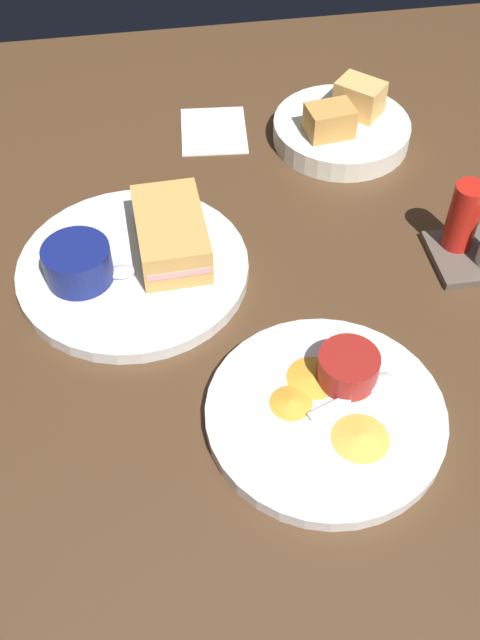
# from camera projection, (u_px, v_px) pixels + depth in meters

# --- Properties ---
(ground_plane) EXTENTS (1.10, 1.10, 0.03)m
(ground_plane) POSITION_uv_depth(u_px,v_px,m) (223.00, 268.00, 0.89)
(ground_plane) COLOR #4C331E
(plate_sandwich_main) EXTENTS (0.26, 0.26, 0.02)m
(plate_sandwich_main) POSITION_uv_depth(u_px,v_px,m) (133.00, 269.00, 0.85)
(plate_sandwich_main) COLOR silver
(plate_sandwich_main) RESTS_ON ground_plane
(sandwich_half_near) EXTENTS (0.13, 0.08, 0.05)m
(sandwich_half_near) POSITION_uv_depth(u_px,v_px,m) (171.00, 234.00, 0.84)
(sandwich_half_near) COLOR tan
(sandwich_half_near) RESTS_ON plate_sandwich_main
(ramekin_dark_sauce) EXTENTS (0.08, 0.08, 0.04)m
(ramekin_dark_sauce) POSITION_uv_depth(u_px,v_px,m) (78.00, 262.00, 0.81)
(ramekin_dark_sauce) COLOR navy
(ramekin_dark_sauce) RESTS_ON plate_sandwich_main
(spoon_by_dark_ramekin) EXTENTS (0.02, 0.10, 0.01)m
(spoon_by_dark_ramekin) POSITION_uv_depth(u_px,v_px,m) (133.00, 271.00, 0.83)
(spoon_by_dark_ramekin) COLOR silver
(spoon_by_dark_ramekin) RESTS_ON plate_sandwich_main
(plate_chips_companion) EXTENTS (0.23, 0.23, 0.02)m
(plate_chips_companion) POSITION_uv_depth(u_px,v_px,m) (325.00, 415.00, 0.72)
(plate_chips_companion) COLOR silver
(plate_chips_companion) RESTS_ON ground_plane
(ramekin_light_gravy) EXTENTS (0.06, 0.06, 0.03)m
(ramekin_light_gravy) POSITION_uv_depth(u_px,v_px,m) (348.00, 367.00, 0.73)
(ramekin_light_gravy) COLOR maroon
(ramekin_light_gravy) RESTS_ON plate_chips_companion
(spoon_by_gravy_ramekin) EXTENTS (0.05, 0.10, 0.01)m
(spoon_by_gravy_ramekin) POSITION_uv_depth(u_px,v_px,m) (369.00, 388.00, 0.73)
(spoon_by_gravy_ramekin) COLOR silver
(spoon_by_gravy_ramekin) RESTS_ON plate_chips_companion
(plantain_chip_scatter) EXTENTS (0.14, 0.11, 0.01)m
(plantain_chip_scatter) POSITION_uv_depth(u_px,v_px,m) (326.00, 405.00, 0.72)
(plantain_chip_scatter) COLOR gold
(plantain_chip_scatter) RESTS_ON plate_chips_companion
(bread_basket_rear) EXTENTS (0.19, 0.19, 0.08)m
(bread_basket_rear) POSITION_uv_depth(u_px,v_px,m) (342.00, 127.00, 1.01)
(bread_basket_rear) COLOR silver
(bread_basket_rear) RESTS_ON ground_plane
(condiment_caddy) EXTENTS (0.09, 0.09, 0.10)m
(condiment_caddy) POSITION_uv_depth(u_px,v_px,m) (472.00, 235.00, 0.85)
(condiment_caddy) COLOR brown
(condiment_caddy) RESTS_ON ground_plane
(paper_napkin_folded) EXTENTS (0.12, 0.10, 0.00)m
(paper_napkin_folded) POSITION_uv_depth(u_px,v_px,m) (214.00, 130.00, 1.04)
(paper_napkin_folded) COLOR white
(paper_napkin_folded) RESTS_ON ground_plane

